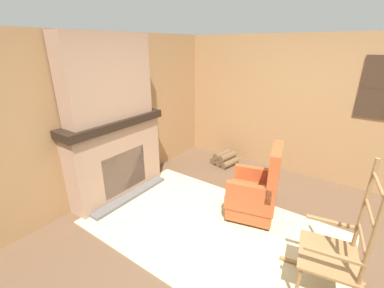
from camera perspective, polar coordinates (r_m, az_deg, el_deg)
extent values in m
plane|color=brown|center=(3.25, 11.78, -22.26)|extent=(14.00, 14.00, 0.00)
cube|color=#9E7247|center=(4.02, -19.11, 5.40)|extent=(0.06, 5.25, 2.38)
cube|color=#9E7247|center=(4.76, 24.73, 7.00)|extent=(5.25, 0.06, 2.38)
cube|color=#9E7A60|center=(4.07, -16.33, -3.63)|extent=(0.35, 1.50, 1.11)
cube|color=black|center=(4.03, -14.95, -5.72)|extent=(0.08, 0.78, 0.62)
cube|color=#565451|center=(4.14, -13.32, -11.15)|extent=(0.16, 1.35, 0.06)
cube|color=black|center=(3.86, -17.26, 4.63)|extent=(0.45, 1.60, 0.11)
cube|color=#9E7A60|center=(3.74, -18.33, 13.83)|extent=(0.31, 1.32, 1.14)
cube|color=#C6B789|center=(3.47, 4.34, -18.27)|extent=(3.11, 1.90, 0.01)
cube|color=#A84723|center=(3.67, 12.97, -12.98)|extent=(0.70, 0.69, 0.24)
cube|color=#A84723|center=(3.59, 13.17, -11.00)|extent=(0.74, 0.73, 0.18)
cube|color=#A84723|center=(3.38, 17.89, -5.77)|extent=(0.26, 0.61, 0.63)
cube|color=#A84723|center=(3.28, 12.40, -10.38)|extent=(0.56, 0.22, 0.20)
cube|color=#A84723|center=(3.71, 13.72, -6.48)|extent=(0.56, 0.22, 0.20)
cylinder|color=#332319|center=(3.59, 8.11, -16.35)|extent=(0.06, 0.06, 0.06)
cylinder|color=#332319|center=(3.98, 9.78, -12.35)|extent=(0.06, 0.06, 0.06)
cylinder|color=#332319|center=(3.55, 16.21, -17.66)|extent=(0.06, 0.06, 0.06)
cylinder|color=#332319|center=(3.94, 16.97, -13.45)|extent=(0.06, 0.06, 0.06)
cube|color=olive|center=(3.25, 26.57, -23.97)|extent=(0.79, 0.18, 0.04)
cylinder|color=olive|center=(2.76, 22.46, -26.68)|extent=(0.04, 0.04, 0.38)
cylinder|color=olive|center=(3.09, 23.14, -20.64)|extent=(0.04, 0.04, 0.38)
cylinder|color=olive|center=(3.14, 31.32, -21.61)|extent=(0.04, 0.04, 0.38)
cube|color=olive|center=(2.81, 27.99, -21.11)|extent=(0.58, 0.61, 0.02)
cylinder|color=olive|center=(2.40, 35.20, -16.93)|extent=(0.04, 0.04, 0.93)
cylinder|color=olive|center=(2.77, 33.92, -11.42)|extent=(0.04, 0.04, 0.93)
cylinder|color=olive|center=(2.68, 33.65, -17.27)|extent=(0.10, 0.44, 0.03)
cylinder|color=olive|center=(2.54, 34.86, -12.59)|extent=(0.10, 0.44, 0.03)
cylinder|color=olive|center=(2.43, 36.14, -7.41)|extent=(0.10, 0.44, 0.03)
cube|color=olive|center=(2.50, 28.95, -20.87)|extent=(0.45, 0.12, 0.02)
cube|color=olive|center=(2.86, 28.65, -15.03)|extent=(0.45, 0.12, 0.02)
cylinder|color=brown|center=(5.19, 6.11, -3.26)|extent=(0.21, 0.42, 0.13)
cylinder|color=brown|center=(5.11, 7.24, -3.71)|extent=(0.21, 0.42, 0.13)
cylinder|color=brown|center=(5.03, 8.41, -4.18)|extent=(0.21, 0.42, 0.13)
cylinder|color=brown|center=(5.10, 6.73, -2.32)|extent=(0.21, 0.42, 0.13)
cylinder|color=brown|center=(5.02, 7.89, -2.76)|extent=(0.21, 0.42, 0.13)
ellipsoid|color=#B24C42|center=(3.65, -22.59, 4.68)|extent=(0.13, 0.13, 0.10)
cylinder|color=white|center=(3.62, -22.89, 6.75)|extent=(0.07, 0.07, 0.18)
cube|color=brown|center=(3.99, -15.30, 7.20)|extent=(0.13, 0.26, 0.14)
cube|color=silver|center=(3.94, -14.67, 7.18)|extent=(0.01, 0.04, 0.02)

